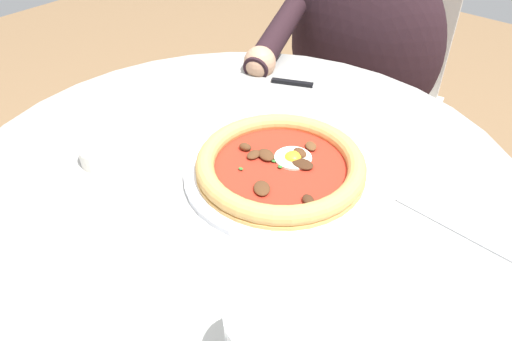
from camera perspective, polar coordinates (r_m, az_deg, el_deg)
name	(u,v)px	position (r m, az deg, el deg)	size (l,w,h in m)	color
dining_table	(240,246)	(0.88, -1.88, -8.92)	(0.91, 0.91, 0.73)	#999993
pizza_on_plate	(281,167)	(0.75, 2.94, 0.46)	(0.30, 0.30, 0.04)	white
steak_knife	(307,85)	(1.01, 6.04, 10.10)	(0.20, 0.10, 0.01)	silver
ramekin_capers	(103,153)	(0.82, -17.80, 2.04)	(0.07, 0.07, 0.03)	white
fork_utensil	(455,229)	(0.72, 22.56, -6.45)	(0.18, 0.02, 0.00)	#BCBCC1
diner_person	(353,113)	(1.39, 11.51, 6.70)	(0.43, 0.55, 1.10)	#282833
cafe_chair_diner	(370,88)	(1.50, 13.41, 9.58)	(0.48, 0.48, 0.83)	beige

